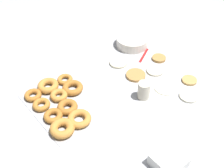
% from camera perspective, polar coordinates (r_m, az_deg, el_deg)
% --- Properties ---
extents(ground_plane, '(3.00, 3.00, 0.00)m').
position_cam_1_polar(ground_plane, '(1.50, 5.47, -0.46)').
color(ground_plane, '#B2B5BA').
extents(pancake_0, '(0.10, 0.10, 0.01)m').
position_cam_1_polar(pancake_0, '(1.48, 15.33, -2.38)').
color(pancake_0, silver).
rests_on(pancake_0, ground_plane).
extents(pancake_1, '(0.12, 0.12, 0.01)m').
position_cam_1_polar(pancake_1, '(1.50, 10.71, -0.68)').
color(pancake_1, beige).
rests_on(pancake_1, ground_plane).
extents(pancake_2, '(0.11, 0.11, 0.02)m').
position_cam_1_polar(pancake_2, '(1.55, 4.85, 1.79)').
color(pancake_2, '#B27F42').
rests_on(pancake_2, ground_plane).
extents(pancake_3, '(0.10, 0.10, 0.01)m').
position_cam_1_polar(pancake_3, '(1.63, 1.30, 4.32)').
color(pancake_3, beige).
rests_on(pancake_3, ground_plane).
extents(pancake_4, '(0.09, 0.09, 0.01)m').
position_cam_1_polar(pancake_4, '(1.60, 8.72, 2.68)').
color(pancake_4, beige).
rests_on(pancake_4, ground_plane).
extents(pancake_5, '(0.08, 0.08, 0.01)m').
position_cam_1_polar(pancake_5, '(1.57, 15.45, 0.72)').
color(pancake_5, tan).
rests_on(pancake_5, ground_plane).
extents(pancake_6, '(0.08, 0.08, 0.02)m').
position_cam_1_polar(pancake_6, '(1.69, 9.51, 5.18)').
color(pancake_6, '#B27F42').
rests_on(pancake_6, ground_plane).
extents(donut_tray, '(0.40, 0.30, 0.04)m').
position_cam_1_polar(donut_tray, '(1.40, -10.35, -3.86)').
color(donut_tray, '#ADAFB5').
rests_on(donut_tray, ground_plane).
extents(batter_bowl, '(0.20, 0.20, 0.06)m').
position_cam_1_polar(batter_bowl, '(1.77, 4.13, 8.63)').
color(batter_bowl, silver).
rests_on(batter_bowl, ground_plane).
extents(container_stack, '(0.12, 0.12, 0.06)m').
position_cam_1_polar(container_stack, '(1.18, 11.47, -15.07)').
color(container_stack, white).
rests_on(container_stack, ground_plane).
extents(paper_cup, '(0.06, 0.06, 0.09)m').
position_cam_1_polar(paper_cup, '(1.41, 6.49, -1.29)').
color(paper_cup, beige).
rests_on(paper_cup, ground_plane).
extents(spatula, '(0.16, 0.26, 0.01)m').
position_cam_1_polar(spatula, '(1.63, 5.28, 3.80)').
color(spatula, maroon).
rests_on(spatula, ground_plane).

